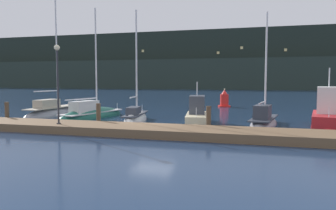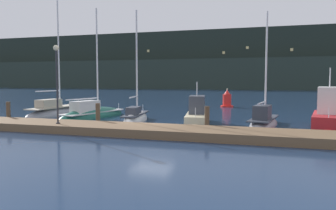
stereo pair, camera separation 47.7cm
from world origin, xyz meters
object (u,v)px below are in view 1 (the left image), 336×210
channel_buoy (224,100)px  motorboat_berth_4 (197,118)px  sailboat_berth_3 (136,120)px  motorboat_berth_6 (328,120)px  sailboat_berth_5 (264,123)px  sailboat_berth_2 (92,116)px  sailboat_berth_1 (53,114)px  dock_lamppost (57,72)px

channel_buoy → motorboat_berth_4: bearing=-91.5°
channel_buoy → sailboat_berth_3: bearing=-108.3°
motorboat_berth_6 → channel_buoy: size_ratio=2.78×
sailboat_berth_5 → sailboat_berth_3: bearing=-177.3°
sailboat_berth_2 → channel_buoy: sailboat_berth_2 is taller
sailboat_berth_1 → sailboat_berth_3: 8.19m
sailboat_berth_5 → motorboat_berth_6: size_ratio=1.41×
channel_buoy → sailboat_berth_2: bearing=-123.3°
sailboat_berth_3 → motorboat_berth_6: bearing=2.2°
sailboat_berth_2 → sailboat_berth_3: (4.07, -1.01, -0.01)m
channel_buoy → dock_lamppost: 21.43m
sailboat_berth_2 → channel_buoy: size_ratio=4.64×
sailboat_berth_2 → motorboat_berth_6: sailboat_berth_2 is taller
sailboat_berth_2 → dock_lamppost: (1.54, -6.55, 3.30)m
sailboat_berth_2 → sailboat_berth_5: 12.89m
sailboat_berth_1 → sailboat_berth_2: (3.93, -0.73, -0.02)m
sailboat_berth_3 → dock_lamppost: 6.93m
sailboat_berth_5 → motorboat_berth_4: bearing=-178.6°
sailboat_berth_1 → sailboat_berth_2: size_ratio=1.10×
sailboat_berth_1 → sailboat_berth_2: 4.00m
channel_buoy → dock_lamppost: bearing=-110.1°
motorboat_berth_4 → channel_buoy: (0.37, 14.13, 0.43)m
sailboat_berth_2 → dock_lamppost: bearing=-76.8°
sailboat_berth_2 → sailboat_berth_5: (12.88, -0.59, 0.05)m
sailboat_berth_1 → sailboat_berth_5: bearing=-4.5°
sailboat_berth_5 → sailboat_berth_2: bearing=177.4°
motorboat_berth_4 → motorboat_berth_6: bearing=1.2°
sailboat_berth_3 → sailboat_berth_5: bearing=2.7°
dock_lamppost → sailboat_berth_2: bearing=103.2°
sailboat_berth_2 → motorboat_berth_6: (16.72, -0.52, 0.34)m
motorboat_berth_4 → channel_buoy: bearing=88.5°
sailboat_berth_1 → motorboat_berth_4: size_ratio=2.12×
motorboat_berth_6 → sailboat_berth_1: bearing=176.5°
sailboat_berth_2 → sailboat_berth_3: bearing=-13.9°
channel_buoy → motorboat_berth_6: bearing=-60.5°
motorboat_berth_6 → motorboat_berth_4: bearing=-178.8°
sailboat_berth_3 → sailboat_berth_5: sailboat_berth_3 is taller
sailboat_berth_5 → dock_lamppost: 13.21m
sailboat_berth_2 → sailboat_berth_5: size_ratio=1.18×
motorboat_berth_4 → dock_lamppost: dock_lamppost is taller
motorboat_berth_4 → sailboat_berth_5: size_ratio=0.61×
sailboat_berth_3 → channel_buoy: sailboat_berth_3 is taller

